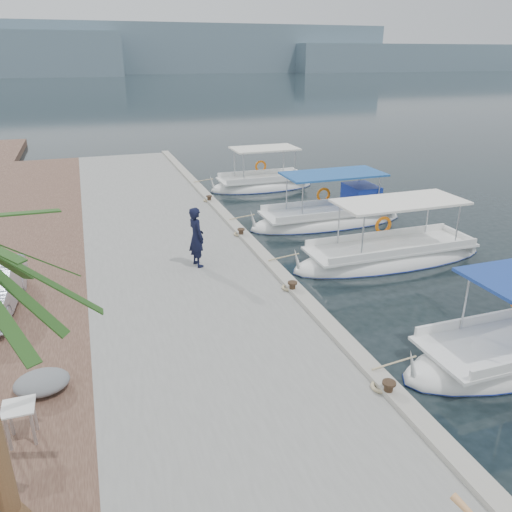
{
  "coord_description": "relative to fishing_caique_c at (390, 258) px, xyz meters",
  "views": [
    {
      "loc": [
        -5.57,
        -10.49,
        6.92
      ],
      "look_at": [
        -1.0,
        2.86,
        1.2
      ],
      "focal_mm": 35.0,
      "sensor_mm": 36.0,
      "label": 1
    }
  ],
  "objects": [
    {
      "name": "cobblestone_strip",
      "position": [
        -12.36,
        1.34,
        0.13
      ],
      "size": [
        4.0,
        40.0,
        0.5
      ],
      "primitive_type": "cube",
      "color": "#52352B",
      "rests_on": "ground"
    },
    {
      "name": "ground",
      "position": [
        -4.36,
        -3.66,
        -0.12
      ],
      "size": [
        400.0,
        400.0,
        0.0
      ],
      "primitive_type": "plane",
      "color": "black",
      "rests_on": "ground"
    },
    {
      "name": "fishing_caique_e",
      "position": [
        -0.83,
        11.43,
        0.0
      ],
      "size": [
        5.88,
        2.27,
        2.83
      ],
      "color": "white",
      "rests_on": "ground"
    },
    {
      "name": "concrete_quay",
      "position": [
        -7.36,
        1.34,
        0.13
      ],
      "size": [
        6.0,
        40.0,
        0.5
      ],
      "primitive_type": "cube",
      "color": "gray",
      "rests_on": "ground"
    },
    {
      "name": "distant_hills",
      "position": [
        25.25,
        197.84,
        7.49
      ],
      "size": [
        330.0,
        60.0,
        18.0
      ],
      "color": "slate",
      "rests_on": "ground"
    },
    {
      "name": "fishing_caique_c",
      "position": [
        0.0,
        0.0,
        0.0
      ],
      "size": [
        7.55,
        2.24,
        2.83
      ],
      "color": "white",
      "rests_on": "ground"
    },
    {
      "name": "mooring_bollards",
      "position": [
        -4.71,
        -2.16,
        0.57
      ],
      "size": [
        0.28,
        20.28,
        0.33
      ],
      "color": "black",
      "rests_on": "concrete_quay"
    },
    {
      "name": "fisherman",
      "position": [
        -6.87,
        0.69,
        1.36
      ],
      "size": [
        0.62,
        0.81,
        1.97
      ],
      "primitive_type": "imported",
      "rotation": [
        0.0,
        0.0,
        1.8
      ],
      "color": "black",
      "rests_on": "concrete_quay"
    },
    {
      "name": "folding_table",
      "position": [
        -11.57,
        -6.13,
        0.9
      ],
      "size": [
        0.55,
        0.55,
        0.73
      ],
      "color": "silver",
      "rests_on": "cobblestone_strip"
    },
    {
      "name": "fishing_caique_d",
      "position": [
        -0.09,
        4.62,
        0.07
      ],
      "size": [
        7.15,
        2.3,
        2.83
      ],
      "color": "white",
      "rests_on": "ground"
    },
    {
      "name": "tarp_bundle",
      "position": [
        -11.33,
        -4.73,
        0.58
      ],
      "size": [
        1.1,
        0.9,
        0.4
      ],
      "primitive_type": "ellipsoid",
      "color": "slate",
      "rests_on": "cobblestone_strip"
    },
    {
      "name": "quay_curb",
      "position": [
        -4.58,
        1.34,
        0.44
      ],
      "size": [
        0.44,
        40.0,
        0.12
      ],
      "primitive_type": "cube",
      "color": "#A19C8F",
      "rests_on": "concrete_quay"
    }
  ]
}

